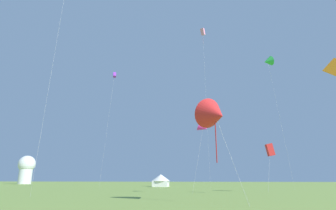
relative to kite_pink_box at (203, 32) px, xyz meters
name	(u,v)px	position (x,y,z in m)	size (l,w,h in m)	color
kite_pink_box	(203,32)	(0.00, 0.00, 0.00)	(1.23, 3.24, 36.73)	pink
kite_red_delta	(215,115)	(1.38, -35.53, -28.46)	(4.08, 4.06, 8.85)	red
kite_red_box	(270,150)	(9.80, -14.67, -29.47)	(1.96, 2.98, 7.19)	red
kite_orange_diamond	(336,68)	(15.66, -26.56, -21.31)	(2.50, 2.56, 15.81)	orange
kite_purple_box	(114,76)	(-20.67, -2.21, -10.57)	(2.36, 1.34, 25.97)	purple
kite_magenta_delta	(203,127)	(-0.10, -20.90, -26.83)	(2.51, 1.70, 9.78)	#E02DA3
kite_green_delta	(268,61)	(13.58, -2.20, -9.48)	(3.23, 3.60, 27.40)	green
festival_tent_center	(161,180)	(-12.06, 11.14, -33.99)	(4.69, 4.69, 3.05)	white
observatory_dome	(26,168)	(-70.95, 40.06, -29.66)	(6.40, 6.40, 10.80)	white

